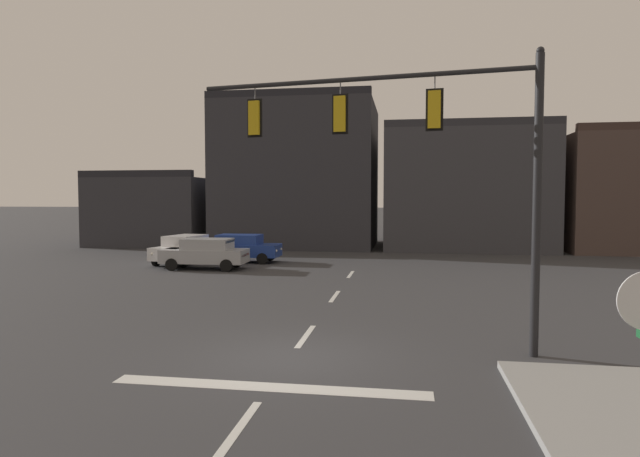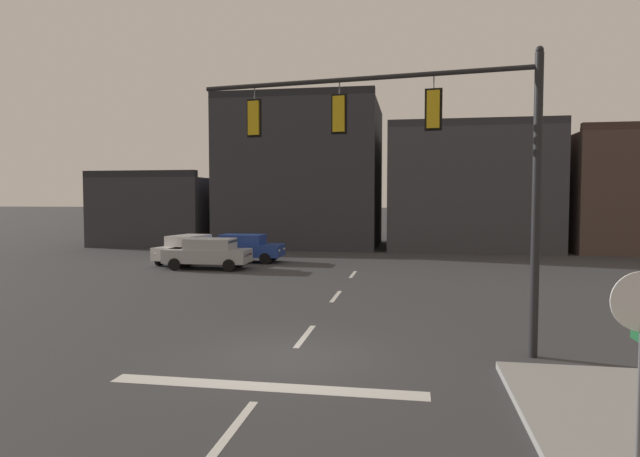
# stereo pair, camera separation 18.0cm
# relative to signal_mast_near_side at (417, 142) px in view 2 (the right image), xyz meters

# --- Properties ---
(ground_plane) EXTENTS (400.00, 400.00, 0.00)m
(ground_plane) POSITION_rel_signal_mast_near_side_xyz_m (-2.94, -1.41, -5.11)
(ground_plane) COLOR #353538
(stop_bar_paint) EXTENTS (6.40, 0.50, 0.01)m
(stop_bar_paint) POSITION_rel_signal_mast_near_side_xyz_m (-2.94, -3.41, -5.10)
(stop_bar_paint) COLOR silver
(stop_bar_paint) RESTS_ON ground
(lane_centreline) EXTENTS (0.16, 26.40, 0.01)m
(lane_centreline) POSITION_rel_signal_mast_near_side_xyz_m (-2.94, 0.59, -5.10)
(lane_centreline) COLOR silver
(lane_centreline) RESTS_ON ground
(signal_mast_near_side) EXTENTS (8.54, 1.34, 7.19)m
(signal_mast_near_side) POSITION_rel_signal_mast_near_side_xyz_m (0.00, 0.00, 0.00)
(signal_mast_near_side) COLOR black
(signal_mast_near_side) RESTS_ON ground
(car_lot_nearside) EXTENTS (4.46, 1.93, 1.61)m
(car_lot_nearside) POSITION_rel_signal_mast_near_side_xyz_m (-9.75, 16.68, -4.25)
(car_lot_nearside) COLOR navy
(car_lot_nearside) RESTS_ON ground
(car_lot_middle) EXTENTS (4.49, 2.00, 1.61)m
(car_lot_middle) POSITION_rel_signal_mast_near_side_xyz_m (-10.67, 13.34, -4.25)
(car_lot_middle) COLOR #9EA0A5
(car_lot_middle) RESTS_ON ground
(car_lot_farside) EXTENTS (2.48, 4.64, 1.61)m
(car_lot_farside) POSITION_rel_signal_mast_near_side_xyz_m (-12.73, 15.47, -4.25)
(car_lot_farside) COLOR silver
(car_lot_farside) RESTS_ON ground
(building_row) EXTENTS (60.68, 13.73, 11.31)m
(building_row) POSITION_rel_signal_mast_near_side_xyz_m (7.79, 28.74, -0.59)
(building_row) COLOR #2D2D33
(building_row) RESTS_ON ground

